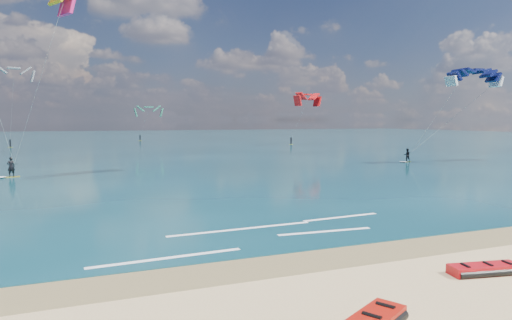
{
  "coord_description": "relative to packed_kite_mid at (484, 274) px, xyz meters",
  "views": [
    {
      "loc": [
        -5.88,
        -10.88,
        4.94
      ],
      "look_at": [
        1.65,
        8.0,
        3.15
      ],
      "focal_mm": 32.0,
      "sensor_mm": 36.0,
      "label": 1
    }
  ],
  "objects": [
    {
      "name": "distant_kites",
      "position": [
        -14.65,
        81.25,
        5.84
      ],
      "size": [
        75.11,
        36.84,
        14.13
      ],
      "color": "red",
      "rests_on": "ground"
    },
    {
      "name": "kitesurfer_main",
      "position": [
        -16.52,
        30.31,
        9.06
      ],
      "size": [
        8.85,
        8.72,
        17.47
      ],
      "rotation": [
        0.0,
        0.0,
        0.25
      ],
      "color": "yellow",
      "rests_on": "sea"
    },
    {
      "name": "wet_sand_strip",
      "position": [
        -6.25,
        3.34,
        0.0
      ],
      "size": [
        320.0,
        2.4,
        0.01
      ],
      "primitive_type": "cube",
      "color": "olive",
      "rests_on": "ground"
    },
    {
      "name": "ground",
      "position": [
        -6.25,
        40.34,
        0.0
      ],
      "size": [
        320.0,
        320.0,
        0.0
      ],
      "primitive_type": "plane",
      "color": "tan",
      "rests_on": "ground"
    },
    {
      "name": "kitesurfer_far",
      "position": [
        26.47,
        29.67,
        5.99
      ],
      "size": [
        10.21,
        6.5,
        11.6
      ],
      "rotation": [
        0.0,
        0.0,
        0.35
      ],
      "color": "#8FBD1C",
      "rests_on": "sea"
    },
    {
      "name": "shoreline_foam",
      "position": [
        -4.48,
        7.35,
        0.04
      ],
      "size": [
        14.43,
        4.12,
        0.01
      ],
      "color": "white",
      "rests_on": "ground"
    },
    {
      "name": "packed_kite_mid",
      "position": [
        0.0,
        0.0,
        0.0
      ],
      "size": [
        2.66,
        1.44,
        0.36
      ],
      "primitive_type": null,
      "rotation": [
        0.0,
        0.0,
        -0.18
      ],
      "color": "red",
      "rests_on": "ground"
    },
    {
      "name": "sea",
      "position": [
        -6.25,
        104.34,
        0.02
      ],
      "size": [
        320.0,
        200.0,
        0.04
      ],
      "primitive_type": "cube",
      "color": "#0A313B",
      "rests_on": "ground"
    }
  ]
}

